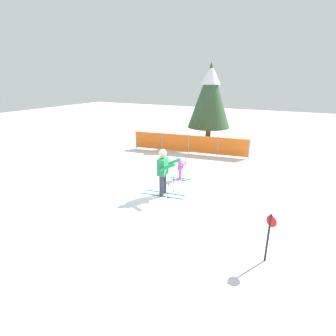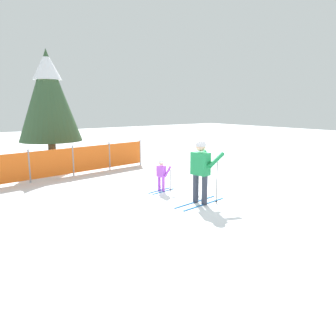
# 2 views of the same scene
# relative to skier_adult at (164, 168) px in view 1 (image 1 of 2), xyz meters

# --- Properties ---
(ground_plane) EXTENTS (60.00, 60.00, 0.00)m
(ground_plane) POSITION_rel_skier_adult_xyz_m (0.19, 0.27, -1.07)
(ground_plane) COLOR white
(skier_adult) EXTENTS (1.72, 0.82, 1.78)m
(skier_adult) POSITION_rel_skier_adult_xyz_m (0.00, 0.00, 0.00)
(skier_adult) COLOR #1966B2
(skier_adult) RESTS_ON ground_plane
(skier_child) EXTENTS (0.98, 0.51, 1.02)m
(skier_child) POSITION_rel_skier_adult_xyz_m (-0.09, 1.71, -0.48)
(skier_child) COLOR #1966B2
(skier_child) RESTS_ON ground_plane
(safety_fence) EXTENTS (6.77, 0.94, 1.18)m
(safety_fence) POSITION_rel_skier_adult_xyz_m (-1.42, 5.73, -0.48)
(safety_fence) COLOR gray
(safety_fence) RESTS_ON ground_plane
(conifer_far) EXTENTS (2.77, 2.77, 5.15)m
(conifer_far) POSITION_rel_skier_adult_xyz_m (-1.25, 8.70, 2.11)
(conifer_far) COLOR #4C3823
(conifer_far) RESTS_ON ground_plane
(trail_marker) EXTENTS (0.24, 0.18, 1.27)m
(trail_marker) POSITION_rel_skier_adult_xyz_m (3.98, -2.24, -0.28)
(trail_marker) COLOR black
(trail_marker) RESTS_ON ground_plane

